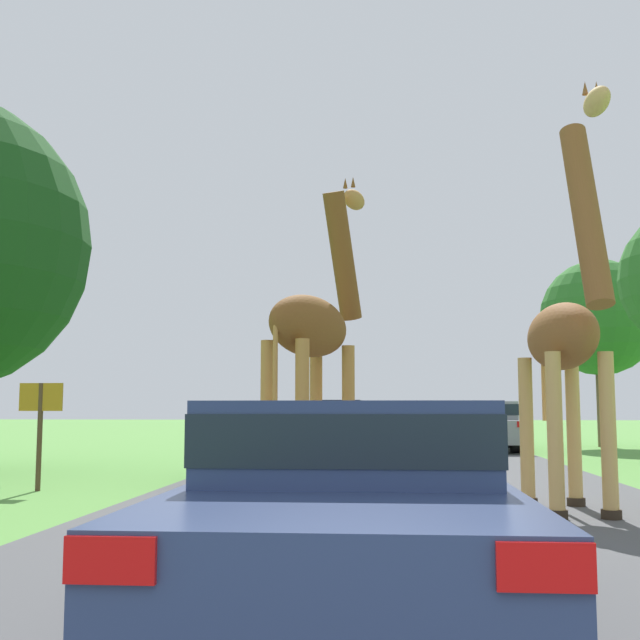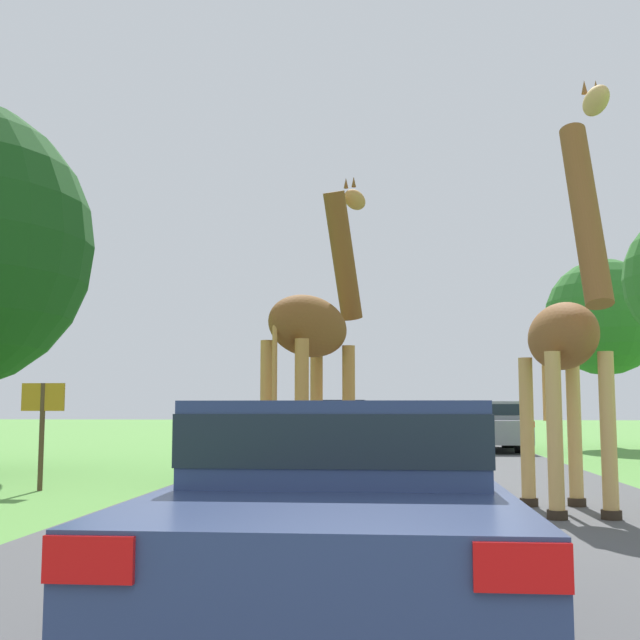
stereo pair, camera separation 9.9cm
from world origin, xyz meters
TOP-DOWN VIEW (x-y plane):
  - road at (0.00, 30.00)m, footprint 7.67×120.00m
  - giraffe_near_road at (-1.14, 10.31)m, footprint 1.43×2.56m
  - giraffe_companion at (2.08, 9.67)m, footprint 0.99×2.71m
  - car_lead_maroon at (-0.39, 4.43)m, footprint 1.74×4.66m
  - car_queue_right at (2.76, 24.29)m, footprint 1.98×4.71m
  - car_queue_left at (-1.14, 20.36)m, footprint 1.91×4.44m
  - car_far_ahead at (-2.28, 14.24)m, footprint 1.91×4.60m
  - car_verge_right at (-1.87, 27.08)m, footprint 1.82×4.19m
  - tree_right_cluster at (6.92, 26.62)m, footprint 3.86×3.86m
  - sign_post at (-5.63, 11.75)m, footprint 0.70×0.08m

SIDE VIEW (x-z plane):
  - road at x=0.00m, z-range 0.00..0.00m
  - car_queue_left at x=-1.14m, z-range 0.06..1.30m
  - car_lead_maroon at x=-0.39m, z-range 0.05..1.39m
  - car_far_ahead at x=-2.28m, z-range 0.05..1.39m
  - car_queue_right at x=2.76m, z-range 0.04..1.51m
  - car_verge_right at x=-1.87m, z-range 0.05..1.59m
  - sign_post at x=-5.63m, z-range 0.33..2.02m
  - giraffe_companion at x=2.08m, z-range -0.29..4.74m
  - giraffe_near_road at x=-1.14m, z-range -0.07..4.70m
  - tree_right_cluster at x=6.92m, z-range 1.15..7.36m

